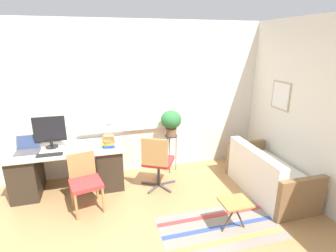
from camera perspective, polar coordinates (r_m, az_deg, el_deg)
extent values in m
plane|color=tan|center=(4.44, -12.34, -14.33)|extent=(14.00, 14.00, 0.00)
cube|color=white|center=(4.68, -14.04, 5.16)|extent=(9.00, 0.06, 2.70)
cube|color=white|center=(4.61, -15.36, 6.61)|extent=(0.68, 0.02, 1.34)
cube|color=white|center=(4.60, -15.36, 6.58)|extent=(0.61, 0.01, 1.27)
cube|color=white|center=(4.67, -6.08, 7.28)|extent=(0.68, 0.02, 1.34)
cube|color=white|center=(4.66, -6.06, 7.26)|extent=(0.61, 0.01, 1.27)
cube|color=white|center=(4.79, -10.25, -0.74)|extent=(1.48, 0.11, 0.04)
cube|color=white|center=(4.93, 22.93, 4.93)|extent=(0.06, 9.00, 2.70)
cube|color=tan|center=(4.82, 23.38, 6.07)|extent=(0.02, 0.43, 0.47)
cube|color=white|center=(4.81, 23.31, 6.07)|extent=(0.01, 0.38, 0.42)
cube|color=beige|center=(4.48, -21.12, -4.78)|extent=(1.76, 0.71, 0.03)
cube|color=#33281E|center=(4.74, -28.44, -9.33)|extent=(0.40, 0.63, 0.69)
cube|color=#33281E|center=(4.59, -12.56, -8.31)|extent=(0.40, 0.63, 0.69)
cube|color=#4C4C51|center=(4.55, -28.30, -5.06)|extent=(0.35, 0.22, 0.02)
cube|color=#4C4C51|center=(4.67, -28.08, -3.08)|extent=(0.35, 0.12, 0.20)
cube|color=navy|center=(4.66, -28.10, -3.07)|extent=(0.32, 0.10, 0.17)
cylinder|color=black|center=(4.61, -23.93, -4.16)|extent=(0.19, 0.19, 0.02)
cylinder|color=black|center=(4.59, -24.02, -3.48)|extent=(0.04, 0.04, 0.10)
cube|color=black|center=(4.52, -24.39, -0.61)|extent=(0.48, 0.02, 0.40)
cube|color=black|center=(4.51, -24.42, -0.66)|extent=(0.45, 0.01, 0.38)
cube|color=black|center=(4.31, -24.37, -5.74)|extent=(0.37, 0.11, 0.02)
ellipsoid|color=silver|center=(4.27, -21.18, -5.44)|extent=(0.04, 0.06, 0.03)
cylinder|color=#ADADB2|center=(4.50, -12.49, -3.53)|extent=(0.13, 0.13, 0.01)
cylinder|color=#ADADB2|center=(4.45, -12.63, -1.59)|extent=(0.02, 0.02, 0.31)
ellipsoid|color=#ADADB2|center=(4.39, -12.79, 0.67)|extent=(0.14, 0.14, 0.09)
cube|color=#2851B2|center=(4.34, -12.76, -4.29)|extent=(0.19, 0.16, 0.02)
cube|color=#2851B2|center=(4.32, -12.66, -3.98)|extent=(0.17, 0.19, 0.03)
cube|color=yellow|center=(4.30, -12.93, -3.63)|extent=(0.21, 0.14, 0.04)
cube|color=olive|center=(4.29, -12.71, -3.13)|extent=(0.19, 0.19, 0.03)
cube|color=orange|center=(4.28, -12.87, -2.78)|extent=(0.19, 0.13, 0.02)
cube|color=olive|center=(4.28, -12.82, -2.29)|extent=(0.16, 0.13, 0.04)
cylinder|color=#B2844C|center=(3.91, -19.34, -16.29)|extent=(0.04, 0.04, 0.41)
cylinder|color=#B2844C|center=(3.96, -13.92, -15.29)|extent=(0.04, 0.04, 0.41)
cylinder|color=#B2844C|center=(4.22, -20.18, -13.65)|extent=(0.04, 0.04, 0.41)
cylinder|color=#B2844C|center=(4.26, -15.19, -12.78)|extent=(0.04, 0.04, 0.41)
cube|color=red|center=(3.98, -17.44, -11.91)|extent=(0.50, 0.49, 0.06)
cube|color=#B2844C|center=(4.07, -18.32, -7.89)|extent=(0.38, 0.11, 0.37)
cube|color=#47474C|center=(4.61, -3.91, -12.41)|extent=(0.29, 0.18, 0.03)
cube|color=#47474C|center=(4.46, -3.12, -13.49)|extent=(0.25, 0.24, 0.03)
cube|color=#47474C|center=(4.47, -0.74, -13.40)|extent=(0.17, 0.29, 0.03)
cube|color=#47474C|center=(4.62, -0.21, -12.27)|extent=(0.31, 0.08, 0.03)
cube|color=#47474C|center=(4.71, -2.13, -11.69)|extent=(0.09, 0.31, 0.03)
cylinder|color=#333338|center=(4.47, -2.05, -10.28)|extent=(0.04, 0.04, 0.40)
cube|color=red|center=(4.37, -2.09, -7.64)|extent=(0.61, 0.60, 0.06)
cube|color=#B2844C|center=(4.06, -2.96, -5.77)|extent=(0.39, 0.23, 0.45)
cube|color=white|center=(4.61, 21.03, -10.82)|extent=(0.74, 1.32, 0.43)
cube|color=white|center=(4.29, 18.45, -7.09)|extent=(0.16, 1.32, 0.33)
cube|color=olive|center=(4.11, 27.00, -13.92)|extent=(0.74, 0.09, 0.61)
cube|color=olive|center=(5.09, 16.55, -6.45)|extent=(0.74, 0.09, 0.61)
cylinder|color=#333338|center=(4.78, 0.66, -2.13)|extent=(0.23, 0.23, 0.02)
cylinder|color=#333338|center=(4.93, 1.75, -5.91)|extent=(0.01, 0.01, 0.69)
cylinder|color=#333338|center=(4.97, -0.17, -5.71)|extent=(0.01, 0.01, 0.69)
cylinder|color=#333338|center=(4.82, 0.36, -6.50)|extent=(0.01, 0.01, 0.69)
cylinder|color=brown|center=(4.75, 0.67, -1.23)|extent=(0.20, 0.20, 0.14)
ellipsoid|color=#2D7038|center=(4.68, 0.68, 1.38)|extent=(0.37, 0.37, 0.33)
cube|color=gray|center=(3.76, 11.11, -20.87)|extent=(1.59, 0.86, 0.01)
cube|color=#DBCC4C|center=(3.60, 12.97, -23.08)|extent=(1.56, 0.07, 0.00)
cube|color=#334C99|center=(3.76, 11.11, -20.82)|extent=(1.56, 0.07, 0.00)
cube|color=#C63838|center=(3.93, 9.47, -18.74)|extent=(1.56, 0.07, 0.00)
cube|color=olive|center=(3.54, 14.49, -15.79)|extent=(0.37, 0.31, 0.02)
cylinder|color=#4C3D2D|center=(3.63, 13.28, -18.78)|extent=(0.21, 0.02, 0.41)
cylinder|color=#4C3D2D|center=(3.69, 15.15, -18.31)|extent=(0.21, 0.02, 0.41)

